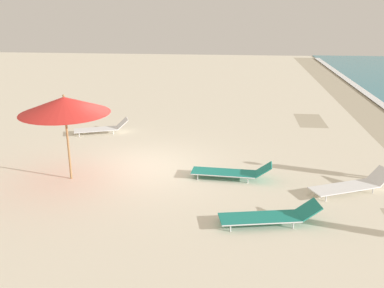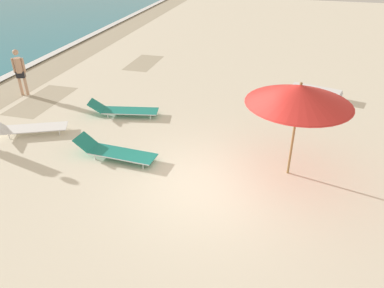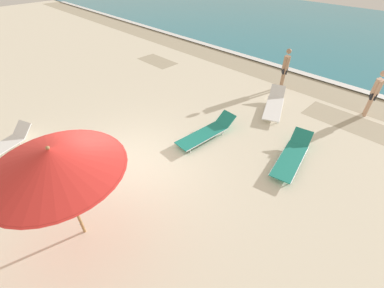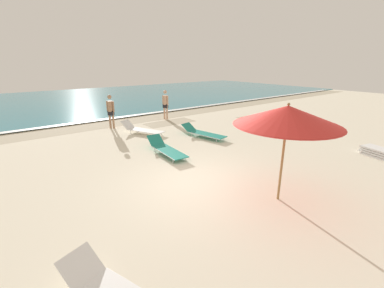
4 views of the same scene
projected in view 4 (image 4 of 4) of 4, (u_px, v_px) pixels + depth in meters
ground_plane at (202, 187)px, 7.45m from camera, size 60.00×60.00×0.16m
ocean_water at (56, 102)px, 22.52m from camera, size 60.00×20.01×0.07m
beach_umbrella at (287, 116)px, 6.00m from camera, size 2.52×2.52×2.50m
sun_lounger_under_umbrella at (203, 133)px, 12.06m from camera, size 1.04×2.40×0.50m
sun_lounger_near_water_left at (142, 129)px, 12.65m from camera, size 1.50×2.36×0.55m
sun_lounger_near_water_right at (166, 149)px, 9.84m from camera, size 0.75×2.35×0.51m
beachgoer_wading_adult at (165, 103)px, 15.55m from camera, size 0.27×0.43×1.76m
beachgoer_shoreline_child at (111, 110)px, 13.41m from camera, size 0.32×0.38×1.76m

